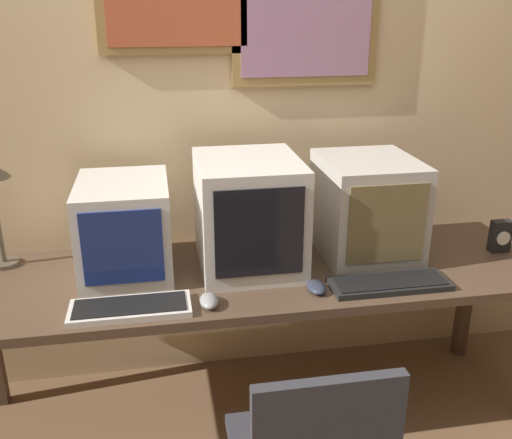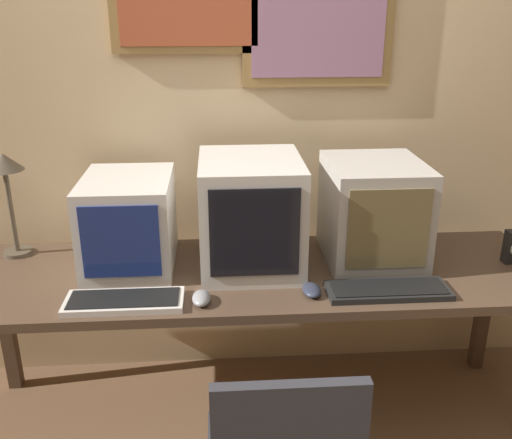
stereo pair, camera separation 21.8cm
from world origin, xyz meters
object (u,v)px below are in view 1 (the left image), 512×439
(monitor_left, at_px, (125,227))
(mouse_near_keyboard, at_px, (209,301))
(keyboard_side, at_px, (389,283))
(keyboard_main, at_px, (130,308))
(monitor_center, at_px, (249,213))
(mouse_far_corner, at_px, (316,287))
(monitor_right, at_px, (367,207))
(desk_clock, at_px, (500,236))

(monitor_left, relative_size, mouse_near_keyboard, 4.08)
(monitor_left, distance_m, keyboard_side, 1.03)
(monitor_left, height_order, keyboard_main, monitor_left)
(keyboard_main, xyz_separation_m, mouse_near_keyboard, (0.27, -0.01, 0.01))
(monitor_center, bearing_deg, mouse_far_corner, -53.86)
(monitor_right, height_order, mouse_far_corner, monitor_right)
(mouse_near_keyboard, distance_m, mouse_far_corner, 0.40)
(keyboard_side, xyz_separation_m, mouse_far_corner, (-0.28, 0.01, 0.00))
(desk_clock, bearing_deg, monitor_left, 176.44)
(monitor_left, bearing_deg, mouse_near_keyboard, -50.44)
(mouse_far_corner, bearing_deg, desk_clock, 13.92)
(monitor_right, bearing_deg, keyboard_side, -92.42)
(monitor_right, distance_m, mouse_near_keyboard, 0.79)
(monitor_left, distance_m, mouse_near_keyboard, 0.48)
(monitor_right, height_order, desk_clock, monitor_right)
(monitor_right, xyz_separation_m, desk_clock, (0.57, -0.09, -0.14))
(monitor_center, xyz_separation_m, keyboard_side, (0.48, -0.29, -0.21))
(mouse_near_keyboard, bearing_deg, monitor_center, 58.38)
(monitor_left, xyz_separation_m, mouse_near_keyboard, (0.29, -0.35, -0.16))
(monitor_center, relative_size, monitor_right, 1.08)
(monitor_center, bearing_deg, keyboard_side, -31.05)
(monitor_right, bearing_deg, mouse_near_keyboard, -154.06)
(monitor_left, height_order, mouse_far_corner, monitor_left)
(keyboard_main, height_order, mouse_far_corner, mouse_far_corner)
(monitor_center, distance_m, keyboard_side, 0.60)
(keyboard_side, bearing_deg, monitor_left, 161.58)
(monitor_left, xyz_separation_m, keyboard_side, (0.97, -0.32, -0.17))
(mouse_near_keyboard, bearing_deg, monitor_left, 129.56)
(mouse_far_corner, distance_m, desk_clock, 0.89)
(keyboard_side, relative_size, mouse_near_keyboard, 4.08)
(keyboard_main, bearing_deg, desk_clock, 8.93)
(monitor_left, xyz_separation_m, desk_clock, (1.55, -0.10, -0.11))
(desk_clock, bearing_deg, mouse_far_corner, -166.08)
(monitor_center, relative_size, mouse_near_keyboard, 4.32)
(monitor_right, relative_size, desk_clock, 3.18)
(monitor_right, bearing_deg, keyboard_main, -161.21)
(desk_clock, bearing_deg, keyboard_side, -158.95)
(keyboard_main, bearing_deg, mouse_far_corner, 2.31)
(keyboard_main, height_order, mouse_near_keyboard, mouse_near_keyboard)
(monitor_left, xyz_separation_m, keyboard_main, (0.02, -0.34, -0.17))
(keyboard_main, bearing_deg, monitor_right, 18.79)
(monitor_left, relative_size, monitor_center, 0.94)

